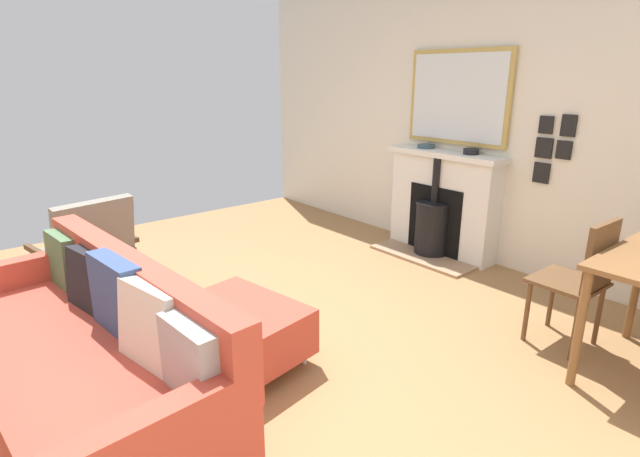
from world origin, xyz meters
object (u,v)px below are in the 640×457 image
at_px(fireplace, 441,209).
at_px(armchair_accent, 88,245).
at_px(mantel_bowl_near, 426,146).
at_px(dining_chair_near_fireplace, 583,275).
at_px(sofa, 88,353).
at_px(mantel_bowl_far, 471,151).
at_px(ottoman, 242,327).

relative_size(fireplace, armchair_accent, 1.44).
distance_m(fireplace, mantel_bowl_near, 0.64).
bearing_deg(dining_chair_near_fireplace, sofa, -26.65).
distance_m(fireplace, sofa, 3.43).
bearing_deg(armchair_accent, mantel_bowl_near, 163.96).
bearing_deg(sofa, dining_chair_near_fireplace, 153.35).
bearing_deg(dining_chair_near_fireplace, mantel_bowl_near, -113.25).
bearing_deg(mantel_bowl_near, mantel_bowl_far, 90.00).
bearing_deg(ottoman, sofa, -4.24).
xyz_separation_m(mantel_bowl_far, dining_chair_near_fireplace, (0.84, 1.43, -0.53)).
distance_m(mantel_bowl_far, dining_chair_near_fireplace, 1.74).
xyz_separation_m(ottoman, armchair_accent, (0.43, -1.57, 0.22)).
distance_m(armchair_accent, dining_chair_near_fireplace, 3.56).
relative_size(sofa, dining_chair_near_fireplace, 2.42).
relative_size(mantel_bowl_near, mantel_bowl_far, 1.18).
height_order(sofa, armchair_accent, sofa).
distance_m(ottoman, armchair_accent, 1.64).
relative_size(ottoman, dining_chair_near_fireplace, 0.97).
distance_m(mantel_bowl_far, sofa, 3.52).
height_order(mantel_bowl_far, dining_chair_near_fireplace, mantel_bowl_far).
height_order(mantel_bowl_near, armchair_accent, mantel_bowl_near).
relative_size(fireplace, ottoman, 1.41).
height_order(ottoman, dining_chair_near_fireplace, dining_chair_near_fireplace).
bearing_deg(armchair_accent, mantel_bowl_far, 155.34).
height_order(fireplace, armchair_accent, fireplace).
xyz_separation_m(fireplace, dining_chair_near_fireplace, (0.79, 1.69, 0.06)).
distance_m(fireplace, ottoman, 2.59).
distance_m(mantel_bowl_near, sofa, 3.57).
xyz_separation_m(mantel_bowl_near, armchair_accent, (3.01, -0.87, -0.60)).
bearing_deg(mantel_bowl_far, sofa, 2.00).
bearing_deg(fireplace, armchair_accent, -20.78).
xyz_separation_m(sofa, ottoman, (-0.87, 0.06, -0.13)).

